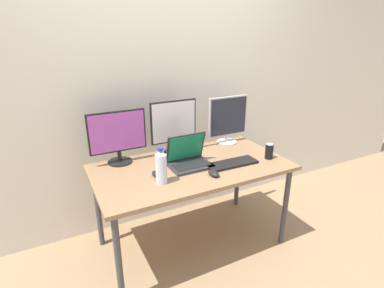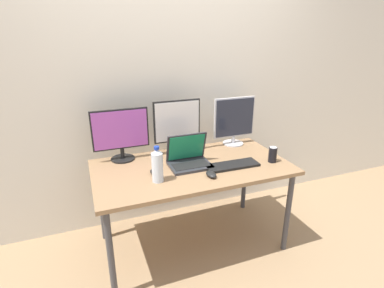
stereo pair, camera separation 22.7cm
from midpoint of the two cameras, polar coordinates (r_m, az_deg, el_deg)
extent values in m
plane|color=#9E7F5B|center=(2.74, 2.50, -18.35)|extent=(16.00, 16.00, 0.00)
cube|color=silver|center=(2.71, -2.09, 11.68)|extent=(7.00, 0.08, 2.60)
cylinder|color=#424247|center=(2.12, -12.11, -20.24)|extent=(0.04, 0.04, 0.71)
cylinder|color=#424247|center=(2.62, 20.24, -12.22)|extent=(0.04, 0.04, 0.71)
cylinder|color=#424247|center=(2.67, -14.58, -10.91)|extent=(0.04, 0.04, 0.71)
cylinder|color=#424247|center=(3.09, 12.09, -6.11)|extent=(0.04, 0.04, 0.71)
cube|color=#93704C|center=(2.35, 2.78, -4.50)|extent=(1.52, 0.80, 0.03)
cylinder|color=black|center=(2.49, -10.50, -2.80)|extent=(0.19, 0.19, 0.01)
cylinder|color=black|center=(2.47, -10.58, -1.77)|extent=(0.03, 0.03, 0.09)
cube|color=black|center=(2.40, -10.89, 2.74)|extent=(0.45, 0.02, 0.32)
cube|color=#A54CB2|center=(2.39, -10.84, 2.65)|extent=(0.42, 0.01, 0.30)
cylinder|color=black|center=(2.59, -0.25, -1.50)|extent=(0.18, 0.18, 0.01)
cylinder|color=black|center=(2.57, -0.25, -0.41)|extent=(0.03, 0.03, 0.09)
cube|color=black|center=(2.50, -0.26, 4.37)|extent=(0.40, 0.02, 0.35)
cube|color=white|center=(2.49, -0.16, 4.29)|extent=(0.38, 0.01, 0.33)
cylinder|color=silver|center=(2.83, 10.10, 0.11)|extent=(0.19, 0.19, 0.01)
cylinder|color=silver|center=(2.81, 10.15, 0.83)|extent=(0.03, 0.03, 0.06)
cube|color=silver|center=(2.75, 10.43, 5.00)|extent=(0.39, 0.02, 0.36)
cube|color=#232838|center=(2.74, 10.57, 4.92)|extent=(0.37, 0.01, 0.34)
cube|color=#2D2D33|center=(2.32, 2.47, -4.16)|extent=(0.32, 0.24, 0.02)
cube|color=black|center=(2.30, 2.65, -4.08)|extent=(0.28, 0.13, 0.00)
cube|color=#2D2D33|center=(2.34, 1.68, -0.58)|extent=(0.32, 0.07, 0.23)
cube|color=#1E8C59|center=(2.34, 1.75, -0.68)|extent=(0.29, 0.06, 0.21)
cube|color=black|center=(2.36, 10.43, -4.07)|extent=(0.42, 0.15, 0.02)
ellipsoid|color=black|center=(2.20, -4.22, -5.43)|extent=(0.07, 0.10, 0.04)
ellipsoid|color=black|center=(2.18, 6.67, -5.83)|extent=(0.07, 0.11, 0.04)
cylinder|color=silver|center=(2.07, -3.49, -4.54)|extent=(0.08, 0.08, 0.21)
cone|color=silver|center=(2.02, -3.56, -1.46)|extent=(0.07, 0.07, 0.03)
cylinder|color=#1938B2|center=(2.01, -3.58, -0.80)|extent=(0.04, 0.04, 0.02)
cylinder|color=black|center=(2.50, 17.65, -2.01)|extent=(0.07, 0.07, 0.12)
cylinder|color=silver|center=(2.48, 17.81, -0.67)|extent=(0.06, 0.06, 0.00)
camera|label=1|loc=(0.11, -87.14, 1.09)|focal=28.00mm
camera|label=2|loc=(0.11, 92.86, -1.09)|focal=28.00mm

